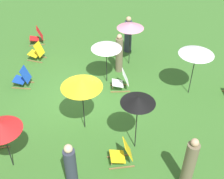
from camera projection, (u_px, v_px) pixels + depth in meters
ground_plane at (80, 98)px, 11.06m from camera, size 40.00×40.00×0.00m
deckchair_1 at (123, 154)px, 8.50m from camera, size 0.63×0.84×0.83m
deckchair_2 at (122, 81)px, 11.31m from camera, size 0.57×0.81×0.83m
deckchair_3 at (37, 52)px, 13.02m from camera, size 0.63×0.84×0.83m
deckchair_7 at (23, 78)px, 11.47m from camera, size 0.50×0.77×0.83m
deckchair_8 at (37, 36)px, 14.21m from camera, size 0.67×0.86×0.83m
umbrella_0 at (130, 26)px, 11.88m from camera, size 1.12×1.12×1.92m
umbrella_1 at (81, 83)px, 8.72m from camera, size 1.29×1.29×2.03m
umbrella_2 at (106, 45)px, 10.92m from camera, size 1.17×1.17×1.82m
umbrella_3 at (138, 100)px, 8.03m from camera, size 1.00×1.00×2.02m
umbrella_4 at (1, 127)px, 7.66m from camera, size 1.11×1.11×1.72m
umbrella_5 at (197, 51)px, 10.20m from camera, size 1.26×1.26×2.02m
person_0 at (189, 165)px, 7.60m from camera, size 0.44×0.44×1.82m
person_1 at (128, 35)px, 13.35m from camera, size 0.47×0.47×1.72m
person_2 at (119, 54)px, 12.04m from camera, size 0.40×0.40×1.72m
person_3 at (71, 169)px, 7.51m from camera, size 0.40×0.40×1.75m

